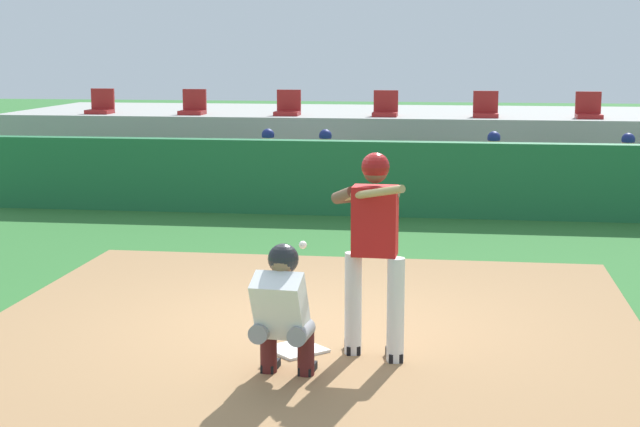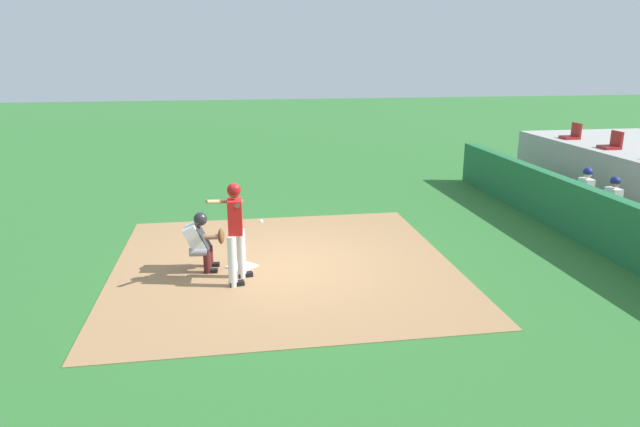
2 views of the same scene
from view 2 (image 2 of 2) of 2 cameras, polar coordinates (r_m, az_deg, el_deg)
ground_plane at (r=10.83m, az=-3.67°, el=-5.25°), size 80.00×80.00×0.00m
dirt_infield at (r=10.83m, az=-3.67°, el=-5.22°), size 6.40×6.40×0.01m
home_plate at (r=10.78m, az=-7.93°, el=-5.34°), size 0.62×0.62×0.02m
batter_at_plate at (r=9.80m, az=-8.58°, el=-1.30°), size 0.68×0.77×1.80m
catcher_crouched at (r=10.59m, az=-11.88°, el=-2.57°), size 0.51×1.48×1.13m
dugout_wall at (r=12.93m, az=26.30°, el=-0.58°), size 13.00×0.30×1.20m
dugout_bench at (r=13.62m, az=29.55°, el=-1.88°), size 11.80×0.44×0.45m
dugout_player_0 at (r=14.86m, az=24.94°, el=1.88°), size 0.49×0.70×1.30m
dugout_player_1 at (r=14.08m, az=27.15°, el=0.88°), size 0.49×0.70×1.30m
stadium_seat_0 at (r=18.86m, az=24.27°, el=7.34°), size 0.46×0.46×0.48m
stadium_seat_1 at (r=17.35m, az=27.56°, el=6.30°), size 0.46×0.46×0.48m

